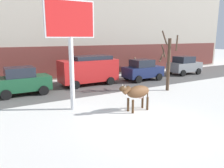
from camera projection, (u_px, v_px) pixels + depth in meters
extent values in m
plane|color=silver|center=(151.00, 126.00, 9.60)|extent=(120.00, 120.00, 0.00)
cube|color=#514F4C|center=(77.00, 88.00, 16.84)|extent=(60.00, 5.60, 0.01)
cube|color=#A39989|center=(48.00, 8.00, 21.23)|extent=(44.00, 6.00, 13.00)
cube|color=#5B2823|center=(60.00, 62.00, 19.68)|extent=(43.12, 0.10, 2.80)
ellipsoid|color=brown|center=(138.00, 92.00, 11.43)|extent=(1.43, 0.67, 0.64)
cylinder|color=#472D19|center=(133.00, 107.00, 11.14)|extent=(0.12, 0.12, 0.70)
cylinder|color=#472D19|center=(128.00, 105.00, 11.46)|extent=(0.12, 0.12, 0.70)
cylinder|color=#472D19|center=(147.00, 103.00, 11.67)|extent=(0.12, 0.12, 0.70)
cylinder|color=#472D19|center=(142.00, 102.00, 11.99)|extent=(0.12, 0.12, 0.70)
cylinder|color=brown|center=(127.00, 90.00, 10.98)|extent=(0.49, 0.28, 0.44)
ellipsoid|color=#472D19|center=(123.00, 89.00, 10.85)|extent=(0.45, 0.26, 0.28)
cone|color=beige|center=(125.00, 86.00, 10.74)|extent=(0.07, 0.12, 0.15)
cone|color=beige|center=(122.00, 85.00, 10.92)|extent=(0.07, 0.12, 0.15)
cylinder|color=#472D19|center=(148.00, 95.00, 11.84)|extent=(0.06, 0.06, 0.60)
ellipsoid|color=beige|center=(141.00, 97.00, 11.58)|extent=(0.29, 0.25, 0.20)
cylinder|color=silver|center=(72.00, 74.00, 11.46)|extent=(0.24, 0.24, 3.80)
cube|color=silver|center=(70.00, 19.00, 10.89)|extent=(2.52, 0.27, 1.82)
cube|color=red|center=(70.00, 19.00, 10.86)|extent=(2.40, 0.22, 1.70)
cube|color=#194C2D|center=(23.00, 83.00, 14.71)|extent=(3.50, 1.70, 0.90)
cube|color=#1E232D|center=(19.00, 72.00, 14.47)|extent=(1.80, 1.50, 0.64)
cylinder|color=black|center=(38.00, 86.00, 16.08)|extent=(0.64, 0.22, 0.64)
cylinder|color=black|center=(44.00, 90.00, 14.65)|extent=(0.64, 0.22, 0.64)
cylinder|color=black|center=(3.00, 89.00, 14.95)|extent=(0.64, 0.22, 0.64)
cylinder|color=black|center=(6.00, 95.00, 13.52)|extent=(0.64, 0.22, 0.64)
cube|color=red|center=(88.00, 70.00, 17.72)|extent=(4.60, 1.90, 1.70)
cube|color=#1E232D|center=(92.00, 58.00, 17.66)|extent=(3.00, 1.67, 0.30)
cylinder|color=black|center=(100.00, 77.00, 19.44)|extent=(0.64, 0.22, 0.64)
cylinder|color=black|center=(110.00, 81.00, 17.84)|extent=(0.64, 0.22, 0.64)
cylinder|color=black|center=(67.00, 81.00, 17.95)|extent=(0.64, 0.22, 0.64)
cylinder|color=black|center=(76.00, 85.00, 16.35)|extent=(0.64, 0.22, 0.64)
cube|color=#19234C|center=(143.00, 72.00, 19.66)|extent=(3.50, 1.70, 0.90)
cube|color=#1E232D|center=(142.00, 63.00, 19.42)|extent=(1.80, 1.50, 0.64)
cylinder|color=black|center=(147.00, 74.00, 21.03)|extent=(0.64, 0.22, 0.64)
cylinder|color=black|center=(159.00, 77.00, 19.60)|extent=(0.64, 0.22, 0.64)
cylinder|color=black|center=(127.00, 76.00, 19.90)|extent=(0.64, 0.22, 0.64)
cylinder|color=black|center=(138.00, 79.00, 18.47)|extent=(0.64, 0.22, 0.64)
cube|color=slate|center=(185.00, 67.00, 22.85)|extent=(3.50, 1.70, 0.90)
cube|color=#1E232D|center=(184.00, 59.00, 22.62)|extent=(1.80, 1.50, 0.64)
cylinder|color=black|center=(185.00, 69.00, 24.23)|extent=(0.64, 0.22, 0.64)
cylinder|color=black|center=(198.00, 71.00, 22.80)|extent=(0.64, 0.22, 0.64)
cylinder|color=black|center=(170.00, 71.00, 23.09)|extent=(0.64, 0.22, 0.64)
cylinder|color=black|center=(183.00, 73.00, 21.66)|extent=(0.64, 0.22, 0.64)
cylinder|color=#282833|center=(109.00, 72.00, 21.55)|extent=(0.24, 0.24, 0.88)
cube|color=#232328|center=(109.00, 64.00, 21.39)|extent=(0.36, 0.22, 0.64)
sphere|color=tan|center=(109.00, 60.00, 21.30)|extent=(0.20, 0.20, 0.20)
cylinder|color=#282833|center=(135.00, 70.00, 23.07)|extent=(0.24, 0.24, 0.88)
cube|color=#386B42|center=(135.00, 63.00, 22.91)|extent=(0.36, 0.22, 0.64)
sphere|color=#9E7051|center=(135.00, 58.00, 22.82)|extent=(0.20, 0.20, 0.20)
cylinder|color=#4C3828|center=(169.00, 65.00, 15.67)|extent=(0.23, 0.23, 3.70)
cylinder|color=#4C3828|center=(177.00, 43.00, 15.24)|extent=(0.80, 0.81, 1.11)
cylinder|color=#4C3828|center=(163.00, 51.00, 15.44)|extent=(0.50, 0.86, 0.87)
cylinder|color=#4C3828|center=(165.00, 38.00, 15.20)|extent=(0.37, 0.86, 1.00)
cylinder|color=#4C3828|center=(162.00, 57.00, 15.80)|extent=(0.98, 0.66, 0.63)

